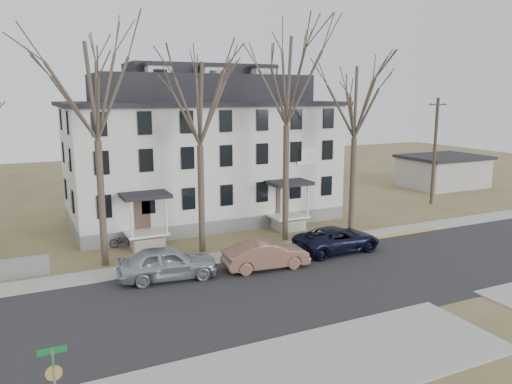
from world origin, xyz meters
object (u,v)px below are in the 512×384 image
boarding_house (202,151)px  tree_far_left (94,84)px  tree_center (287,74)px  utility_pole_far (435,150)px  tree_mid_right (356,97)px  car_tan (266,255)px  car_navy (337,240)px  street_sign (54,379)px  tree_mid_left (199,98)px  bicycle_left (123,241)px  car_silver (168,263)px

boarding_house → tree_far_left: size_ratio=1.52×
tree_center → utility_pole_far: size_ratio=1.55×
tree_center → tree_mid_right: 5.70m
car_tan → car_navy: car_tan is taller
tree_far_left → street_sign: bearing=-104.0°
tree_mid_left → tree_center: bearing=0.0°
boarding_house → bicycle_left: bearing=-144.5°
car_tan → tree_mid_left: bearing=29.8°
car_tan → tree_center: bearing=-34.7°
tree_mid_left → tree_center: (6.00, 0.00, 1.48)m
tree_mid_left → utility_pole_far: bearing=10.1°
tree_far_left → car_navy: (13.68, -3.78, -9.56)m
street_sign → tree_center: bearing=43.9°
boarding_house → tree_mid_left: (-3.00, -8.15, 4.22)m
street_sign → car_navy: bearing=32.9°
boarding_house → street_sign: size_ratio=7.41×
tree_far_left → boarding_house: bearing=42.2°
boarding_house → street_sign: boarding_house is taller
car_navy → bicycle_left: (-12.06, 6.67, -0.33)m
car_navy → bicycle_left: bearing=59.8°
tree_mid_right → car_navy: (-3.82, -3.78, -8.82)m
car_navy → car_tan: bearing=97.8°
boarding_house → tree_far_left: 13.12m
boarding_house → tree_far_left: (-9.00, -8.15, 4.96)m
tree_far_left → tree_mid_right: tree_far_left is taller
tree_far_left → tree_center: tree_center is taller
car_silver → street_sign: size_ratio=1.89×
utility_pole_far → street_sign: 38.31m
tree_center → car_navy: 11.10m
boarding_house → street_sign: bearing=-119.0°
tree_mid_left → car_silver: size_ratio=2.41×
tree_far_left → tree_center: 12.02m
tree_mid_left → car_silver: (-3.32, -3.85, -8.70)m
tree_mid_right → bicycle_left: 18.56m
tree_mid_right → car_tan: size_ratio=2.58×
boarding_house → tree_mid_right: size_ratio=1.63×
car_silver → car_tan: car_silver is taller
tree_far_left → utility_pole_far: size_ratio=1.44×
car_silver → tree_center: bearing=-60.3°
tree_center → car_silver: 14.33m
tree_far_left → car_navy: tree_far_left is taller
utility_pole_far → boarding_house: bearing=169.1°
tree_mid_right → car_silver: bearing=-165.4°
car_silver → car_navy: (11.00, 0.07, -0.12)m
tree_center → boarding_house: bearing=110.2°
tree_far_left → car_tan: size_ratio=2.78×
car_navy → bicycle_left: size_ratio=3.27×
utility_pole_far → tree_center: bearing=-166.5°
utility_pole_far → car_tan: 23.45m
car_tan → street_sign: size_ratio=1.76×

